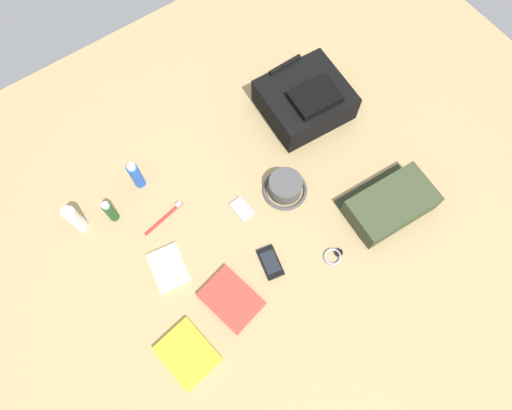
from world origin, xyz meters
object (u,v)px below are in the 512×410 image
Objects in this scene: travel_guidebook at (231,299)px; media_player at (242,209)px; paperback_novel at (187,354)px; wristwatch at (334,256)px; toothbrush at (166,216)px; deodorant_spray at (136,175)px; shampoo_bottle at (110,211)px; bucket_hat at (285,186)px; toothpaste_tube at (75,219)px; notepad at (169,268)px; cell_phone at (270,262)px; toiletry_pouch at (390,204)px; backpack at (305,100)px.

travel_guidebook reaches higher than media_player.
wristwatch is (0.58, -0.02, -0.00)m from paperback_novel.
toothbrush is at bearing 130.79° from wristwatch.
toothbrush is (0.01, -0.17, -0.06)m from deodorant_spray.
shampoo_bottle reaches higher than toothbrush.
paperback_novel is 0.92× the size of travel_guidebook.
shampoo_bottle is at bearing 148.33° from media_player.
bucket_hat is 1.15× the size of deodorant_spray.
deodorant_spray is (0.14, 0.06, 0.01)m from shampoo_bottle.
wristwatch is at bearing -42.51° from toothpaste_tube.
wristwatch is at bearing -49.21° from toothbrush.
deodorant_spray is 0.94× the size of notepad.
media_player is at bearing 36.02° from paperback_novel.
cell_phone is 0.22m from media_player.
toiletry_pouch is at bearing 5.96° from wristwatch.
backpack reaches higher than bucket_hat.
toothpaste_tube is 0.59m from paperback_novel.
backpack is at bearing 27.69° from notepad.
shampoo_bottle is at bearing 112.26° from notepad.
media_player is 0.51× the size of toothbrush.
travel_guidebook is at bearing -51.21° from notepad.
wristwatch is (0.54, -0.56, -0.05)m from shampoo_bottle.
travel_guidebook is at bearing 167.72° from wristwatch.
paperback_novel reaches higher than wristwatch.
deodorant_spray is 1.61× the size of media_player.
notepad is (0.09, 0.27, -0.00)m from paperback_novel.
wristwatch is at bearing -29.47° from cell_phone.
deodorant_spray is at bearing 112.38° from cell_phone.
deodorant_spray reaches higher than notepad.
toothbrush is at bearing 158.72° from bucket_hat.
toiletry_pouch is at bearing -32.78° from toothbrush.
notepad is (-0.11, 0.21, -0.00)m from travel_guidebook.
shampoo_bottle is 0.15m from deodorant_spray.
cell_phone is at bearing 8.57° from travel_guidebook.
toothpaste_tube reaches higher than media_player.
media_player and wristwatch have the same top height.
bucket_hat is 0.17m from media_player.
toiletry_pouch is 0.79m from toothbrush.
bucket_hat is (-0.27, -0.23, -0.03)m from backpack.
bucket_hat reaches higher than toothbrush.
toothpaste_tube is at bearing 151.28° from toothbrush.
wristwatch is at bearing -174.04° from toiletry_pouch.
toothpaste_tube is 1.00× the size of notepad.
paperback_novel is at bearing 178.17° from wristwatch.
toothpaste_tube reaches higher than backpack.
deodorant_spray is 0.35m from notepad.
travel_guidebook is 0.18m from cell_phone.
toothbrush is at bearing -35.24° from shampoo_bottle.
deodorant_spray is 1.98× the size of wristwatch.
toothpaste_tube is 0.88× the size of toothbrush.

